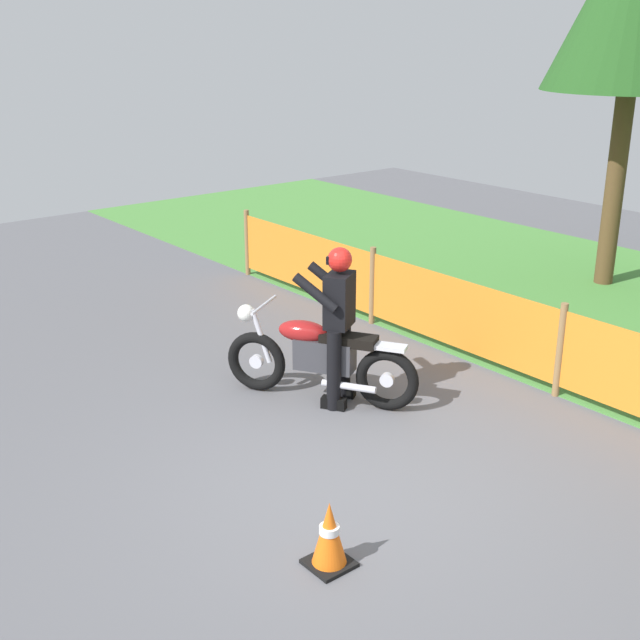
{
  "coord_description": "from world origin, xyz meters",
  "views": [
    {
      "loc": [
        4.6,
        -4.16,
        3.75
      ],
      "look_at": [
        -1.53,
        0.81,
        0.9
      ],
      "focal_mm": 45.69,
      "sensor_mm": 36.0,
      "label": 1
    }
  ],
  "objects": [
    {
      "name": "barrier_fence",
      "position": [
        -0.0,
        2.84,
        0.54
      ],
      "size": [
        11.82,
        0.08,
        1.05
      ],
      "color": "olive",
      "rests_on": "ground"
    },
    {
      "name": "motorcycle_lead",
      "position": [
        -1.54,
        0.8,
        0.49
      ],
      "size": [
        1.88,
        1.21,
        1.01
      ],
      "rotation": [
        0.0,
        0.0,
        -2.59
      ],
      "color": "black",
      "rests_on": "ground"
    },
    {
      "name": "ground",
      "position": [
        0.0,
        0.0,
        -0.01
      ],
      "size": [
        24.0,
        24.0,
        0.02
      ],
      "primitive_type": "cube",
      "color": "#5B5B60"
    },
    {
      "name": "traffic_cone",
      "position": [
        0.72,
        -0.93,
        0.26
      ],
      "size": [
        0.32,
        0.32,
        0.53
      ],
      "color": "black",
      "rests_on": "ground"
    },
    {
      "name": "rider_lead",
      "position": [
        -1.36,
        0.91,
        0.92
      ],
      "size": [
        0.72,
        0.71,
        1.69
      ],
      "rotation": [
        0.0,
        0.0,
        -2.59
      ],
      "color": "black",
      "rests_on": "ground"
    }
  ]
}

